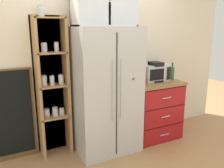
% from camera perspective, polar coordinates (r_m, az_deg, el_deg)
% --- Properties ---
extents(ground_plane, '(10.58, 10.58, 0.00)m').
position_cam_1_polar(ground_plane, '(3.67, -1.29, -15.27)').
color(ground_plane, tan).
extents(wall_back_cream, '(4.90, 0.10, 2.55)m').
position_cam_1_polar(wall_back_cream, '(3.61, -4.15, 5.66)').
color(wall_back_cream, silver).
rests_on(wall_back_cream, ground).
extents(refrigerator, '(0.89, 0.68, 1.78)m').
position_cam_1_polar(refrigerator, '(3.35, -1.52, -1.66)').
color(refrigerator, silver).
rests_on(refrigerator, ground).
extents(pantry_shelf_column, '(0.46, 0.29, 2.04)m').
position_cam_1_polar(pantry_shelf_column, '(3.35, -14.38, -0.13)').
color(pantry_shelf_column, brown).
rests_on(pantry_shelf_column, ground).
extents(counter_cabinet, '(0.80, 0.64, 0.94)m').
position_cam_1_polar(counter_cabinet, '(3.93, 9.96, -5.95)').
color(counter_cabinet, '#A8161C').
rests_on(counter_cabinet, ground).
extents(microwave, '(0.44, 0.33, 0.26)m').
position_cam_1_polar(microwave, '(3.82, 10.09, 2.77)').
color(microwave, silver).
rests_on(microwave, counter_cabinet).
extents(coffee_maker, '(0.17, 0.20, 0.31)m').
position_cam_1_polar(coffee_maker, '(3.77, 10.29, 3.01)').
color(coffee_maker, black).
rests_on(coffee_maker, counter_cabinet).
extents(mug_red, '(0.12, 0.09, 0.09)m').
position_cam_1_polar(mug_red, '(3.60, 7.03, 0.84)').
color(mug_red, red).
rests_on(mug_red, counter_cabinet).
extents(bottle_green, '(0.07, 0.07, 0.28)m').
position_cam_1_polar(bottle_green, '(3.94, 14.33, 2.79)').
color(bottle_green, '#285B33').
rests_on(bottle_green, counter_cabinet).
extents(bottle_amber, '(0.06, 0.06, 0.26)m').
position_cam_1_polar(bottle_amber, '(3.85, 9.45, 2.62)').
color(bottle_amber, brown).
rests_on(bottle_amber, counter_cabinet).
extents(upper_cabinet, '(0.86, 0.32, 0.62)m').
position_cam_1_polar(upper_cabinet, '(3.29, -2.04, 19.11)').
color(upper_cabinet, silver).
rests_on(upper_cabinet, refrigerator).
extents(chalkboard_menu, '(0.60, 0.04, 1.26)m').
position_cam_1_polar(chalkboard_menu, '(3.43, -23.20, -7.00)').
color(chalkboard_menu, brown).
rests_on(chalkboard_menu, ground).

